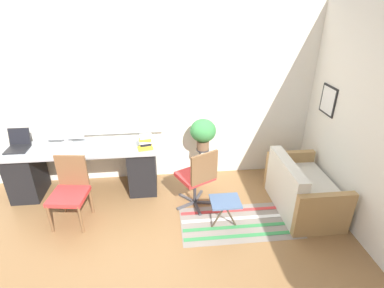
# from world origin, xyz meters

# --- Properties ---
(ground_plane) EXTENTS (14.00, 14.00, 0.00)m
(ground_plane) POSITION_xyz_m (0.00, 0.00, 0.00)
(ground_plane) COLOR olive
(wall_back_with_window) EXTENTS (9.00, 0.12, 2.70)m
(wall_back_with_window) POSITION_xyz_m (-0.01, 0.70, 1.35)
(wall_back_with_window) COLOR white
(wall_back_with_window) RESTS_ON ground_plane
(wall_right_with_picture) EXTENTS (0.08, 9.00, 2.70)m
(wall_right_with_picture) POSITION_xyz_m (2.94, 0.00, 1.35)
(wall_right_with_picture) COLOR white
(wall_right_with_picture) RESTS_ON ground_plane
(desk) EXTENTS (2.17, 0.62, 0.75)m
(desk) POSITION_xyz_m (-0.60, 0.31, 0.41)
(desk) COLOR #9EA3A8
(desk) RESTS_ON ground_plane
(laptop) EXTENTS (0.30, 0.31, 0.27)m
(laptop) POSITION_xyz_m (-1.48, 0.38, 0.81)
(laptop) COLOR black
(laptop) RESTS_ON desk
(monitor) EXTENTS (0.52, 0.16, 0.38)m
(monitor) POSITION_xyz_m (-0.84, 0.47, 0.95)
(monitor) COLOR silver
(monitor) RESTS_ON desk
(keyboard) EXTENTS (0.39, 0.12, 0.02)m
(keyboard) POSITION_xyz_m (-0.82, 0.21, 0.76)
(keyboard) COLOR silver
(keyboard) RESTS_ON desk
(mouse) EXTENTS (0.04, 0.07, 0.04)m
(mouse) POSITION_xyz_m (-0.53, 0.23, 0.77)
(mouse) COLOR silver
(mouse) RESTS_ON desk
(book_stack) EXTENTS (0.24, 0.19, 0.21)m
(book_stack) POSITION_xyz_m (0.32, 0.18, 0.86)
(book_stack) COLOR yellow
(book_stack) RESTS_ON desk
(desk_chair_wooden) EXTENTS (0.50, 0.51, 0.88)m
(desk_chair_wooden) POSITION_xyz_m (-0.65, -0.32, 0.47)
(desk_chair_wooden) COLOR brown
(desk_chair_wooden) RESTS_ON ground_plane
(office_chair_swivel) EXTENTS (0.58, 0.59, 0.92)m
(office_chair_swivel) POSITION_xyz_m (1.02, -0.22, 0.49)
(office_chair_swivel) COLOR #47474C
(office_chair_swivel) RESTS_ON ground_plane
(couch_loveseat) EXTENTS (0.72, 1.17, 0.74)m
(couch_loveseat) POSITION_xyz_m (2.45, -0.40, 0.27)
(couch_loveseat) COLOR silver
(couch_loveseat) RESTS_ON ground_plane
(plant_stand) EXTENTS (0.20, 0.20, 0.58)m
(plant_stand) POSITION_xyz_m (1.18, 0.43, 0.48)
(plant_stand) COLOR #333338
(plant_stand) RESTS_ON ground_plane
(potted_plant) EXTENTS (0.39, 0.39, 0.48)m
(potted_plant) POSITION_xyz_m (1.18, 0.43, 0.86)
(potted_plant) COLOR brown
(potted_plant) RESTS_ON plant_stand
(floor_rug_striped) EXTENTS (1.55, 0.74, 0.01)m
(floor_rug_striped) POSITION_xyz_m (1.53, -0.64, 0.00)
(floor_rug_striped) COLOR gray
(floor_rug_striped) RESTS_ON ground_plane
(folding_stool) EXTENTS (0.37, 0.32, 0.42)m
(folding_stool) POSITION_xyz_m (1.31, -0.69, 0.37)
(folding_stool) COLOR slate
(folding_stool) RESTS_ON ground_plane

